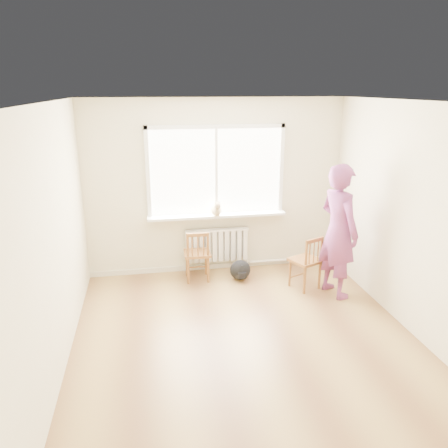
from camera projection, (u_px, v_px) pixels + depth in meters
name	position (u px, v px, depth m)	size (l,w,h in m)	color
floor	(248.00, 343.00, 5.06)	(4.50, 4.50, 0.00)	#A17C42
ceiling	(252.00, 102.00, 4.24)	(4.50, 4.50, 0.00)	white
back_wall	(216.00, 187.00, 6.76)	(4.00, 0.01, 2.70)	beige
window	(216.00, 168.00, 6.64)	(2.12, 0.05, 1.42)	white
windowsill	(217.00, 215.00, 6.78)	(2.15, 0.22, 0.04)	white
radiator	(217.00, 245.00, 6.95)	(1.00, 0.12, 0.55)	white
heating_pipe	(291.00, 260.00, 7.30)	(0.04, 0.04, 1.40)	silver
baseboard	(216.00, 266.00, 7.14)	(4.00, 0.03, 0.08)	beige
chair_left	(197.00, 256.00, 6.60)	(0.40, 0.39, 0.80)	#9A5E2D
chair_right	(308.00, 262.00, 6.32)	(0.52, 0.51, 0.81)	#9A5E2D
person	(338.00, 231.00, 6.01)	(0.69, 0.45, 1.88)	#CE4451
cat	(216.00, 209.00, 6.66)	(0.17, 0.39, 0.26)	#CCB18B
backpack	(240.00, 270.00, 6.69)	(0.32, 0.24, 0.32)	black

